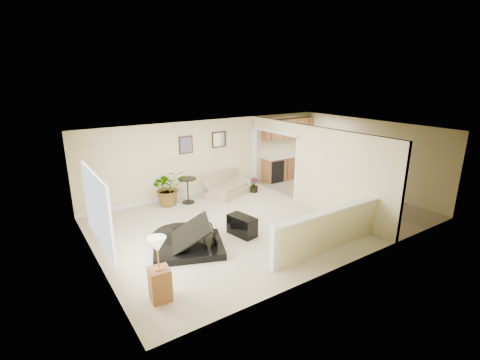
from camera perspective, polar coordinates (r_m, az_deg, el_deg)
floor at (r=10.01m, az=3.91°, el=-6.28°), size 9.00×9.00×0.00m
back_wall at (r=12.03m, az=-4.72°, el=3.93°), size 9.00×0.04×2.50m
front_wall at (r=7.58m, az=18.09°, el=-4.70°), size 9.00×0.04×2.50m
left_wall at (r=7.83m, az=-23.11°, el=-4.57°), size 0.04×6.00×2.50m
right_wall at (r=12.78m, az=20.29°, el=3.71°), size 0.04×6.00×2.50m
ceiling at (r=9.32m, az=4.22°, el=8.00°), size 9.00×6.00×0.04m
kitchen_vinyl at (r=12.08m, az=15.87°, el=-2.77°), size 2.70×6.00×0.01m
interior_partition at (r=10.94m, az=10.74°, el=2.22°), size 0.18×5.99×2.50m
pony_half_wall at (r=8.32m, az=14.18°, el=-7.88°), size 3.42×0.22×1.00m
left_window at (r=7.30m, az=-22.39°, el=-4.32°), size 0.05×2.15×1.45m
wall_art_left at (r=11.48m, az=-8.87°, el=5.72°), size 0.48×0.04×0.58m
wall_mirror at (r=12.04m, az=-3.46°, el=6.64°), size 0.55×0.04×0.55m
kitchen_cabinets at (r=13.70m, az=7.63°, el=3.81°), size 2.36×0.65×2.33m
piano at (r=8.22m, az=-9.33°, el=-7.03°), size 2.24×2.20×1.50m
piano_bench at (r=8.90m, az=0.34°, el=-7.50°), size 0.53×0.83×0.51m
loveseat at (r=11.86m, az=-1.93°, el=-0.69°), size 1.94×1.47×0.93m
accent_table at (r=11.12m, az=-8.57°, el=-1.18°), size 0.56×0.56×0.81m
palm_plant at (r=11.04m, az=-11.67°, el=-1.26°), size 1.06×0.93×1.14m
small_plant at (r=12.11m, az=2.31°, el=-0.99°), size 0.37×0.37×0.52m
lamp_stand at (r=6.58m, az=-13.11°, el=-14.78°), size 0.40×0.40×1.24m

